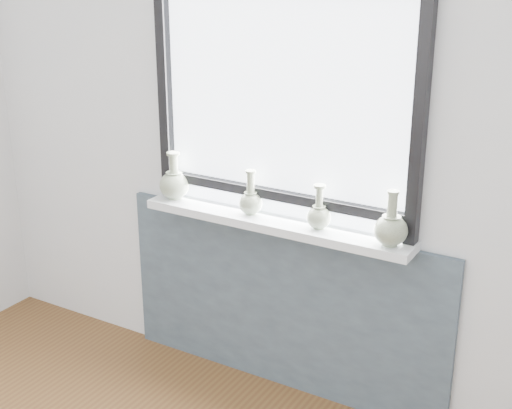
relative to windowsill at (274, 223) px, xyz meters
The scene contains 8 objects.
back_wall 0.43m from the windowsill, 90.00° to the left, with size 3.60×0.02×2.60m, color silver.
apron_panel 0.46m from the windowsill, 90.00° to the left, with size 1.70×0.03×0.86m, color #4B5C6A.
windowsill is the anchor object (origin of this frame).
window 0.56m from the windowsill, 90.00° to the left, with size 1.30×0.06×1.05m.
vase_a 0.57m from the windowsill, behind, with size 0.15×0.15×0.23m.
vase_b 0.15m from the windowsill, behind, with size 0.11×0.11×0.21m.
vase_c 0.24m from the windowsill, ahead, with size 0.11×0.11×0.20m.
vase_d 0.57m from the windowsill, ahead, with size 0.14×0.14×0.24m.
Camera 1 is at (1.47, -0.93, 2.05)m, focal length 50.00 mm.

